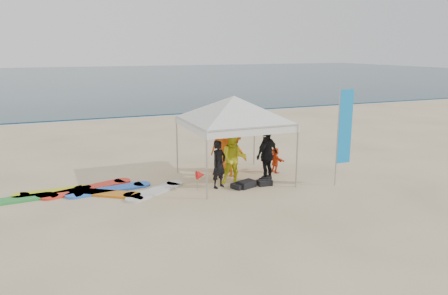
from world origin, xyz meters
TOP-DOWN VIEW (x-y plane):
  - ground at (0.00, 0.00)m, footprint 120.00×120.00m
  - ocean at (0.00, 60.00)m, footprint 160.00×84.00m
  - shoreline_foam at (0.00, 18.20)m, footprint 160.00×1.20m
  - person_black_a at (-0.67, 2.16)m, footprint 0.67×0.58m
  - person_yellow at (-0.10, 2.27)m, footprint 1.01×0.89m
  - person_orange_a at (0.28, 3.20)m, footprint 1.08×0.73m
  - person_black_b at (1.07, 2.18)m, footprint 1.16×0.88m
  - person_orange_b at (0.22, 3.90)m, footprint 0.97×0.66m
  - person_seated at (1.87, 3.01)m, footprint 0.33×0.87m
  - canopy_tent at (0.12, 2.78)m, footprint 4.35×4.35m
  - feather_flag at (3.18, 0.92)m, footprint 0.55×0.04m
  - marker_pennant at (-1.30, 2.14)m, footprint 0.28×0.28m
  - gear_pile at (0.36, 1.86)m, footprint 1.62×0.76m
  - surfboard_spread at (-4.61, 3.16)m, footprint 5.84×2.44m

SIDE VIEW (x-z plane):
  - ground at x=0.00m, z-range 0.00..0.00m
  - shoreline_foam at x=0.00m, z-range 0.00..0.01m
  - surfboard_spread at x=-4.61m, z-range 0.00..0.07m
  - ocean at x=0.00m, z-range 0.00..0.08m
  - gear_pile at x=0.36m, z-range -0.01..0.21m
  - person_seated at x=1.87m, z-range 0.00..0.92m
  - marker_pennant at x=-1.30m, z-range 0.18..0.81m
  - person_black_a at x=-0.67m, z-range 0.00..1.55m
  - person_orange_a at x=0.28m, z-range 0.00..1.55m
  - person_yellow at x=-0.10m, z-range 0.00..1.75m
  - person_black_b at x=1.07m, z-range 0.00..1.83m
  - person_orange_b at x=0.22m, z-range 0.00..1.91m
  - feather_flag at x=3.18m, z-range 0.28..3.50m
  - canopy_tent at x=0.12m, z-range 1.22..4.50m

